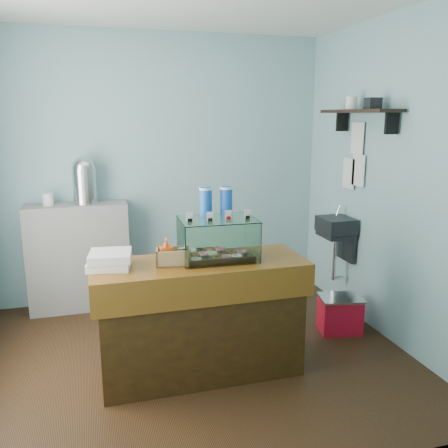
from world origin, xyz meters
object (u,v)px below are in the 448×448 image
object	(u,v)px
counter	(200,317)
red_cooler	(340,314)
coffee_urn	(84,179)
display_case	(217,237)

from	to	relation	value
counter	red_cooler	xyz separation A→B (m)	(1.40, 0.34, -0.29)
counter	coffee_urn	xyz separation A→B (m)	(-0.80, 1.58, 0.89)
coffee_urn	red_cooler	bearing A→B (deg)	-29.32
counter	coffee_urn	world-z (taller)	coffee_urn
display_case	coffee_urn	size ratio (longest dim) A/B	1.24
display_case	coffee_urn	xyz separation A→B (m)	(-0.95, 1.50, 0.28)
counter	red_cooler	distance (m)	1.47
red_cooler	counter	bearing A→B (deg)	-154.52
coffee_urn	red_cooler	distance (m)	2.78
counter	coffee_urn	distance (m)	1.98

